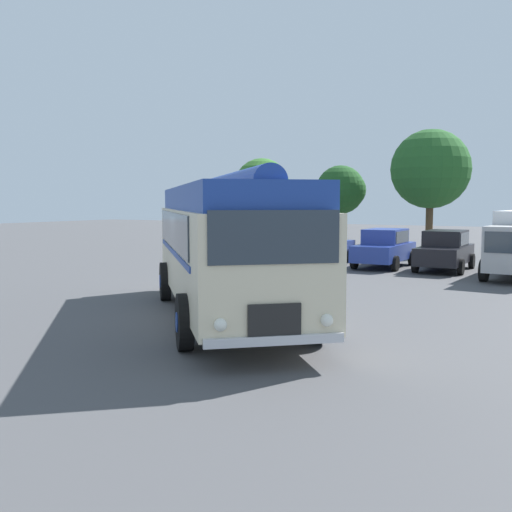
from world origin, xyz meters
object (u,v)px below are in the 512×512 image
at_px(vintage_bus, 225,241).
at_px(car_mid_left, 384,248).
at_px(car_mid_right, 445,250).
at_px(car_near_left, 321,246).

height_order(vintage_bus, car_mid_left, vintage_bus).
bearing_deg(vintage_bus, car_mid_right, 79.67).
relative_size(vintage_bus, car_mid_right, 2.15).
xyz_separation_m(vintage_bus, car_mid_left, (-0.20, 13.05, -1.05)).
bearing_deg(car_mid_left, car_near_left, -175.25).
distance_m(vintage_bus, car_mid_left, 13.09).
relative_size(vintage_bus, car_near_left, 2.16).
bearing_deg(vintage_bus, car_mid_left, 90.88).
bearing_deg(car_near_left, car_mid_left, 4.75).
xyz_separation_m(vintage_bus, car_mid_right, (2.38, 13.05, -1.05)).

